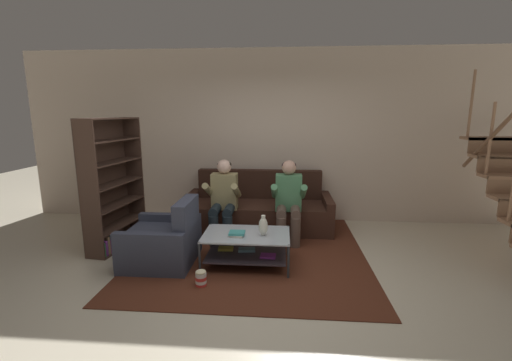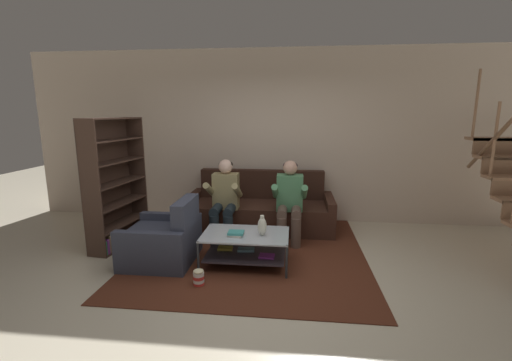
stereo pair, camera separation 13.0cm
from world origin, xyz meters
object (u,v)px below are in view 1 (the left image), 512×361
Objects in this scene: person_seated_right at (289,198)px; book_stack at (237,234)px; popcorn_tub at (201,278)px; coffee_table at (246,244)px; armchair at (164,242)px; bookshelf at (110,191)px; vase at (263,226)px; couch at (258,210)px; person_seated_left at (223,197)px.

person_seated_right is 1.17m from book_stack.
coffee_table is at bearing 52.67° from popcorn_tub.
person_seated_right is 1.35× the size of armchair.
book_stack is at bearing -16.91° from bookshelf.
vase is 1.27m from armchair.
couch is at bearing 76.47° from popcorn_tub.
couch is 9.34× the size of vase.
vase is at bearing -1.25° from armchair.
coffee_table is 4.21× the size of vase.
vase is 1.29× the size of book_stack.
popcorn_tub is at bearing -34.85° from bookshelf.
book_stack is at bearing -71.05° from person_seated_left.
vase is 1.33× the size of popcorn_tub.
book_stack is (-0.31, -0.04, -0.09)m from vase.
couch is 0.80m from person_seated_left.
couch reaches higher than popcorn_tub.
couch is at bearing 88.29° from coffee_table.
coffee_table is at bearing -120.47° from person_seated_right.
person_seated_right is 2.51m from bookshelf.
person_seated_right reaches higher than popcorn_tub.
bookshelf is 9.54× the size of popcorn_tub.
person_seated_left is 1.35× the size of armchair.
armchair is (0.91, -0.49, -0.53)m from bookshelf.
book_stack reaches higher than coffee_table.
popcorn_tub is (-0.44, -0.57, -0.17)m from coffee_table.
armchair is at bearing -179.41° from coffee_table.
person_seated_right is at bearing 59.53° from coffee_table.
couch is at bearing 84.46° from book_stack.
couch is 1.98× the size of person_seated_left.
person_seated_right is 0.66× the size of bookshelf.
book_stack is at bearing -171.86° from vase.
coffee_table is (0.44, -0.89, -0.37)m from person_seated_left.
bookshelf is (-2.47, -0.41, 0.15)m from person_seated_right.
person_seated_left is 0.96m from person_seated_right.
coffee_table is 0.59× the size of bookshelf.
couch is 1.30× the size of bookshelf.
bookshelf reaches higher than book_stack.
armchair reaches higher than popcorn_tub.
couch is 2.22× the size of coffee_table.
bookshelf is at bearing 163.09° from book_stack.
vase is at bearing -108.71° from person_seated_right.
bookshelf is (-2.16, 0.52, 0.27)m from vase.
popcorn_tub is (-0.33, -0.49, -0.34)m from book_stack.
vase is at bearing -13.47° from bookshelf.
book_stack is at bearing -141.38° from coffee_table.
couch is 1.98× the size of person_seated_right.
person_seated_left is 1.56m from popcorn_tub.
person_seated_left is at bearing 116.21° from coffee_table.
person_seated_left is 1.14m from armchair.
person_seated_left reaches higher than vase.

